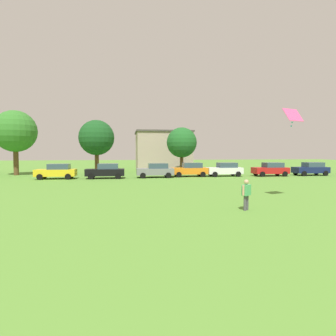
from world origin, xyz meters
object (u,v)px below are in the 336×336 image
(adult_bystander, at_px, (246,192))
(parked_car_white_4, at_px, (225,169))
(parked_car_red_5, at_px, (271,169))
(parked_car_black_1, at_px, (106,171))
(parked_car_orange_3, at_px, (190,170))
(parked_car_gray_2, at_px, (156,170))
(parked_car_yellow_0, at_px, (57,171))
(kite, at_px, (293,116))
(tree_right, at_px, (97,138))
(parked_car_navy_6, at_px, (311,169))
(tree_far_right, at_px, (182,143))
(tree_left, at_px, (15,131))

(adult_bystander, height_order, parked_car_white_4, parked_car_white_4)
(parked_car_red_5, bearing_deg, parked_car_black_1, 0.98)
(parked_car_orange_3, bearing_deg, parked_car_gray_2, 9.69)
(adult_bystander, xyz_separation_m, parked_car_black_1, (-8.38, 19.16, -0.09))
(parked_car_yellow_0, bearing_deg, kite, 137.05)
(adult_bystander, relative_size, parked_car_orange_3, 0.37)
(parked_car_yellow_0, relative_size, tree_right, 0.60)
(adult_bystander, height_order, parked_car_red_5, parked_car_red_5)
(tree_right, bearing_deg, parked_car_orange_3, -21.05)
(parked_car_navy_6, bearing_deg, kite, 52.27)
(parked_car_yellow_0, height_order, parked_car_white_4, same)
(kite, distance_m, parked_car_orange_3, 18.27)
(parked_car_navy_6, distance_m, tree_right, 27.93)
(parked_car_orange_3, relative_size, tree_far_right, 0.68)
(adult_bystander, bearing_deg, parked_car_red_5, -161.04)
(parked_car_black_1, xyz_separation_m, parked_car_red_5, (20.09, 0.34, 0.00))
(tree_left, height_order, tree_right, tree_left)
(parked_car_yellow_0, distance_m, tree_left, 10.22)
(parked_car_black_1, relative_size, parked_car_red_5, 1.00)
(parked_car_black_1, relative_size, parked_car_navy_6, 1.00)
(adult_bystander, distance_m, parked_car_yellow_0, 23.69)
(parked_car_orange_3, xyz_separation_m, parked_car_navy_6, (15.68, -0.55, 0.00))
(adult_bystander, distance_m, parked_car_white_4, 20.86)
(parked_car_black_1, bearing_deg, parked_car_red_5, -179.02)
(parked_car_orange_3, height_order, tree_right, tree_right)
(adult_bystander, bearing_deg, parked_car_white_4, -146.59)
(parked_car_yellow_0, xyz_separation_m, tree_left, (-6.46, 6.32, 4.77))
(parked_car_yellow_0, bearing_deg, tree_right, -125.61)
(parked_car_yellow_0, height_order, parked_car_gray_2, same)
(parked_car_yellow_0, bearing_deg, adult_bystander, 125.45)
(parked_car_white_4, bearing_deg, tree_far_right, -40.01)
(kite, xyz_separation_m, tree_right, (-14.04, 21.98, -0.40))
(parked_car_navy_6, distance_m, tree_far_right, 16.91)
(kite, bearing_deg, parked_car_white_4, 84.04)
(tree_left, bearing_deg, tree_right, -5.36)
(adult_bystander, distance_m, parked_car_black_1, 20.91)
(parked_car_white_4, distance_m, parked_car_red_5, 5.80)
(tree_right, bearing_deg, kite, -57.44)
(parked_car_white_4, xyz_separation_m, parked_car_navy_6, (11.35, -0.32, 0.00))
(parked_car_black_1, distance_m, tree_far_right, 11.27)
(adult_bystander, height_order, kite, kite)
(tree_far_right, bearing_deg, parked_car_black_1, -153.79)
(kite, bearing_deg, parked_car_black_1, 127.16)
(parked_car_orange_3, distance_m, parked_car_red_5, 10.14)
(parked_car_yellow_0, height_order, tree_left, tree_left)
(adult_bystander, distance_m, tree_far_right, 24.17)
(parked_car_black_1, distance_m, tree_left, 14.29)
(parked_car_yellow_0, xyz_separation_m, parked_car_white_4, (19.68, 0.69, 0.00))
(parked_car_gray_2, height_order, tree_far_right, tree_far_right)
(parked_car_white_4, height_order, parked_car_red_5, same)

